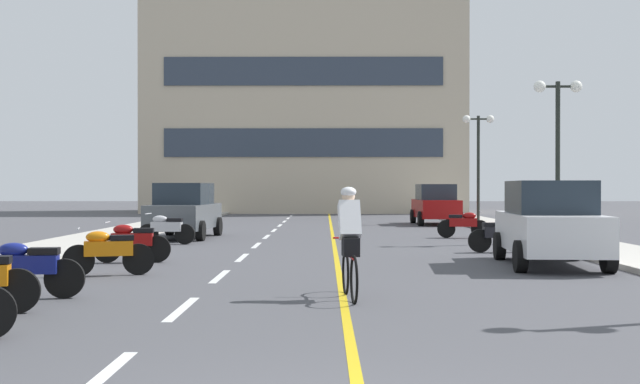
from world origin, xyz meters
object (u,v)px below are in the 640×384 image
motorcycle_7 (464,224)px  cyclist_rider (350,240)px  parked_car_mid (184,210)px  street_lamp_mid (558,122)px  motorcycle_5 (501,234)px  parked_car_far (436,204)px  parked_car_near (549,223)px  street_lamp_far (478,143)px  motorcycle_4 (132,241)px  motorcycle_3 (108,251)px  motorcycle_6 (166,228)px  motorcycle_2 (26,268)px

motorcycle_7 → cyclist_rider: cyclist_rider is taller
parked_car_mid → cyclist_rider: bearing=-70.6°
street_lamp_mid → motorcycle_5: (-2.49, -3.54, -3.18)m
parked_car_far → parked_car_near: bearing=-90.6°
street_lamp_far → parked_car_mid: bearing=-138.0°
motorcycle_4 → motorcycle_5: bearing=17.7°
street_lamp_far → motorcycle_3: bearing=-117.3°
motorcycle_3 → parked_car_far: bearing=66.3°
street_lamp_mid → parked_car_near: (-2.24, -7.06, -2.74)m
parked_car_near → motorcycle_3: 9.15m
parked_car_far → motorcycle_4: 20.43m
parked_car_mid → motorcycle_5: parked_car_mid is taller
motorcycle_3 → parked_car_mid: bearing=92.7°
motorcycle_5 → motorcycle_7: (0.04, 5.82, 0.00)m
street_lamp_mid → cyclist_rider: bearing=-119.0°
street_lamp_mid → motorcycle_3: (-11.17, -9.00, -3.18)m
street_lamp_far → motorcycle_7: bearing=-103.4°
motorcycle_5 → motorcycle_6: size_ratio=1.00×
motorcycle_7 → motorcycle_2: bearing=-122.3°
motorcycle_3 → motorcycle_7: size_ratio=0.98×
motorcycle_3 → cyclist_rider: 5.45m
street_lamp_far → parked_car_far: 3.66m
motorcycle_2 → cyclist_rider: (4.88, 0.08, 0.41)m
parked_car_near → cyclist_rider: size_ratio=2.44×
street_lamp_mid → motorcycle_5: bearing=-125.1°
street_lamp_far → motorcycle_7: (-2.52, -10.54, -3.26)m
motorcycle_2 → motorcycle_7: (9.10, 14.41, 0.00)m
street_lamp_far → motorcycle_4: 22.57m
motorcycle_2 → street_lamp_mid: bearing=46.4°
motorcycle_2 → motorcycle_4: size_ratio=1.00×
motorcycle_2 → cyclist_rider: bearing=1.0°
motorcycle_2 → motorcycle_3: same height
street_lamp_mid → motorcycle_6: (-11.72, -0.66, -3.18)m
street_lamp_mid → motorcycle_6: bearing=-176.8°
parked_car_mid → motorcycle_5: bearing=-32.1°
street_lamp_far → motorcycle_4: size_ratio=2.88×
street_lamp_mid → street_lamp_far: 12.82m
motorcycle_7 → cyclist_rider: 14.95m
parked_car_mid → motorcycle_6: bearing=-90.5°
parked_car_near → motorcycle_7: (-0.20, 9.34, -0.44)m
motorcycle_6 → motorcycle_5: bearing=-17.3°
street_lamp_far → cyclist_rider: 25.92m
motorcycle_6 → cyclist_rider: (5.05, -11.39, 0.41)m
parked_car_near → cyclist_rider: 6.67m
motorcycle_2 → motorcycle_4: bearing=88.1°
motorcycle_2 → cyclist_rider: cyclist_rider is taller
parked_car_mid → motorcycle_6: parked_car_mid is taller
motorcycle_7 → parked_car_mid: bearing=-179.7°
parked_car_mid → motorcycle_2: parked_car_mid is taller
motorcycle_6 → motorcycle_7: size_ratio=1.00×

